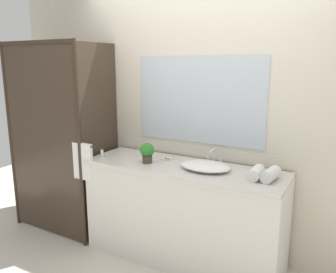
{
  "coord_description": "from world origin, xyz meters",
  "views": [
    {
      "loc": [
        1.29,
        -2.56,
        1.8
      ],
      "look_at": [
        -0.15,
        0.0,
        1.15
      ],
      "focal_mm": 36.32,
      "sensor_mm": 36.0,
      "label": 1
    }
  ],
  "objects_px": {
    "sink_basin": "(205,166)",
    "potted_plant": "(147,152)",
    "faucet": "(214,159)",
    "amenity_bottle_shampoo": "(139,153)",
    "rolled_towel_near_edge": "(271,174)",
    "rolled_towel_middle": "(256,173)",
    "soap_dish": "(168,159)",
    "amenity_bottle_conditioner": "(102,153)"
  },
  "relations": [
    {
      "from": "sink_basin",
      "to": "potted_plant",
      "type": "height_order",
      "value": "potted_plant"
    },
    {
      "from": "faucet",
      "to": "amenity_bottle_shampoo",
      "type": "distance_m",
      "value": 0.73
    },
    {
      "from": "rolled_towel_near_edge",
      "to": "faucet",
      "type": "bearing_deg",
      "value": 160.52
    },
    {
      "from": "rolled_towel_middle",
      "to": "soap_dish",
      "type": "bearing_deg",
      "value": 172.47
    },
    {
      "from": "faucet",
      "to": "potted_plant",
      "type": "xyz_separation_m",
      "value": [
        -0.54,
        -0.26,
        0.05
      ]
    },
    {
      "from": "faucet",
      "to": "rolled_towel_near_edge",
      "type": "height_order",
      "value": "faucet"
    },
    {
      "from": "soap_dish",
      "to": "rolled_towel_middle",
      "type": "height_order",
      "value": "rolled_towel_middle"
    },
    {
      "from": "sink_basin",
      "to": "potted_plant",
      "type": "xyz_separation_m",
      "value": [
        -0.54,
        -0.07,
        0.07
      ]
    },
    {
      "from": "amenity_bottle_conditioner",
      "to": "rolled_towel_near_edge",
      "type": "bearing_deg",
      "value": 3.88
    },
    {
      "from": "faucet",
      "to": "rolled_towel_middle",
      "type": "relative_size",
      "value": 0.81
    },
    {
      "from": "rolled_towel_near_edge",
      "to": "rolled_towel_middle",
      "type": "distance_m",
      "value": 0.11
    },
    {
      "from": "sink_basin",
      "to": "amenity_bottle_shampoo",
      "type": "relative_size",
      "value": 5.86
    },
    {
      "from": "soap_dish",
      "to": "rolled_towel_near_edge",
      "type": "xyz_separation_m",
      "value": [
        0.97,
        -0.1,
        0.03
      ]
    },
    {
      "from": "faucet",
      "to": "amenity_bottle_shampoo",
      "type": "relative_size",
      "value": 2.26
    },
    {
      "from": "sink_basin",
      "to": "soap_dish",
      "type": "xyz_separation_m",
      "value": [
        -0.42,
        0.1,
        -0.02
      ]
    },
    {
      "from": "amenity_bottle_conditioner",
      "to": "potted_plant",
      "type": "bearing_deg",
      "value": 4.67
    },
    {
      "from": "sink_basin",
      "to": "faucet",
      "type": "relative_size",
      "value": 2.59
    },
    {
      "from": "potted_plant",
      "to": "amenity_bottle_shampoo",
      "type": "relative_size",
      "value": 2.43
    },
    {
      "from": "sink_basin",
      "to": "rolled_towel_middle",
      "type": "distance_m",
      "value": 0.44
    },
    {
      "from": "sink_basin",
      "to": "rolled_towel_near_edge",
      "type": "relative_size",
      "value": 2.08
    },
    {
      "from": "faucet",
      "to": "soap_dish",
      "type": "distance_m",
      "value": 0.43
    },
    {
      "from": "potted_plant",
      "to": "rolled_towel_middle",
      "type": "relative_size",
      "value": 0.87
    },
    {
      "from": "faucet",
      "to": "soap_dish",
      "type": "height_order",
      "value": "faucet"
    },
    {
      "from": "amenity_bottle_shampoo",
      "to": "faucet",
      "type": "bearing_deg",
      "value": 10.09
    },
    {
      "from": "sink_basin",
      "to": "faucet",
      "type": "distance_m",
      "value": 0.19
    },
    {
      "from": "sink_basin",
      "to": "soap_dish",
      "type": "height_order",
      "value": "sink_basin"
    },
    {
      "from": "amenity_bottle_shampoo",
      "to": "amenity_bottle_conditioner",
      "type": "height_order",
      "value": "amenity_bottle_conditioner"
    },
    {
      "from": "soap_dish",
      "to": "amenity_bottle_conditioner",
      "type": "xyz_separation_m",
      "value": [
        -0.61,
        -0.21,
        0.02
      ]
    },
    {
      "from": "amenity_bottle_conditioner",
      "to": "rolled_towel_near_edge",
      "type": "xyz_separation_m",
      "value": [
        1.58,
        0.11,
        0.01
      ]
    },
    {
      "from": "rolled_towel_near_edge",
      "to": "amenity_bottle_shampoo",
      "type": "bearing_deg",
      "value": 177.02
    },
    {
      "from": "amenity_bottle_shampoo",
      "to": "rolled_towel_middle",
      "type": "distance_m",
      "value": 1.16
    },
    {
      "from": "faucet",
      "to": "sink_basin",
      "type": "bearing_deg",
      "value": -90.0
    },
    {
      "from": "faucet",
      "to": "potted_plant",
      "type": "relative_size",
      "value": 0.93
    },
    {
      "from": "potted_plant",
      "to": "rolled_towel_near_edge",
      "type": "relative_size",
      "value": 0.86
    },
    {
      "from": "sink_basin",
      "to": "rolled_towel_near_edge",
      "type": "height_order",
      "value": "rolled_towel_near_edge"
    },
    {
      "from": "soap_dish",
      "to": "potted_plant",
      "type": "bearing_deg",
      "value": -124.61
    },
    {
      "from": "sink_basin",
      "to": "faucet",
      "type": "height_order",
      "value": "faucet"
    },
    {
      "from": "rolled_towel_middle",
      "to": "amenity_bottle_conditioner",
      "type": "bearing_deg",
      "value": -176.22
    },
    {
      "from": "potted_plant",
      "to": "soap_dish",
      "type": "bearing_deg",
      "value": 55.39
    },
    {
      "from": "soap_dish",
      "to": "rolled_towel_near_edge",
      "type": "height_order",
      "value": "rolled_towel_near_edge"
    },
    {
      "from": "faucet",
      "to": "amenity_bottle_conditioner",
      "type": "bearing_deg",
      "value": -163.76
    },
    {
      "from": "rolled_towel_middle",
      "to": "potted_plant",
      "type": "bearing_deg",
      "value": -176.67
    }
  ]
}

